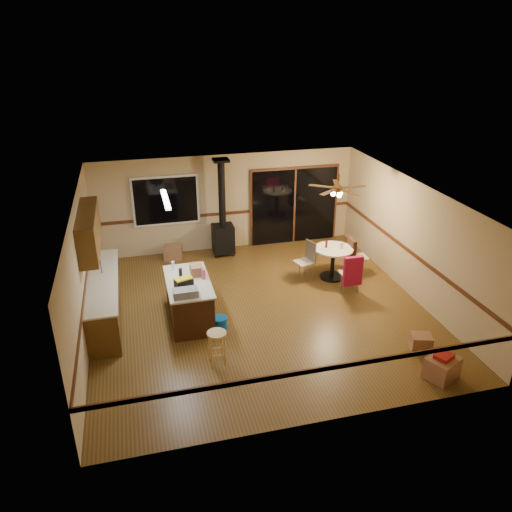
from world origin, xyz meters
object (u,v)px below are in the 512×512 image
object	(u,v)px
bar_stool	(217,347)
dining_table	(333,258)
wood_stove	(223,229)
kitchen_island	(189,300)
toolbox_grey	(186,293)
box_under_window	(173,252)
chair_right	(352,252)
chair_near	(352,271)
toolbox_black	(184,284)
box_corner_b	(421,342)
blue_bucket	(220,323)
chair_left	(308,256)
box_corner_a	(442,368)

from	to	relation	value
bar_stool	dining_table	xyz separation A→B (m)	(3.32, 2.65, 0.21)
wood_stove	bar_stool	xyz separation A→B (m)	(-1.01, -4.66, -0.41)
bar_stool	dining_table	size ratio (longest dim) A/B	0.68
kitchen_island	toolbox_grey	world-z (taller)	toolbox_grey
wood_stove	box_under_window	world-z (taller)	wood_stove
toolbox_grey	dining_table	world-z (taller)	toolbox_grey
wood_stove	box_under_window	distance (m)	1.45
dining_table	chair_right	xyz separation A→B (m)	(0.52, 0.06, 0.06)
chair_near	chair_right	bearing A→B (deg)	66.18
toolbox_black	dining_table	world-z (taller)	toolbox_black
kitchen_island	box_corner_b	xyz separation A→B (m)	(4.10, -2.16, -0.30)
blue_bucket	chair_near	xyz separation A→B (m)	(3.17, 0.68, 0.46)
chair_near	toolbox_black	bearing A→B (deg)	-173.32
toolbox_black	dining_table	bearing A→B (deg)	19.69
kitchen_island	dining_table	bearing A→B (deg)	16.17
dining_table	toolbox_black	bearing A→B (deg)	-160.31
chair_left	chair_near	world-z (taller)	same
wood_stove	box_corner_b	size ratio (longest dim) A/B	6.73
toolbox_grey	box_corner_b	distance (m)	4.57
kitchen_island	wood_stove	xyz separation A→B (m)	(1.30, 3.05, 0.28)
toolbox_black	bar_stool	size ratio (longest dim) A/B	0.55
toolbox_grey	chair_near	world-z (taller)	toolbox_grey
box_corner_b	dining_table	bearing A→B (deg)	98.80
toolbox_grey	chair_left	bearing A→B (deg)	29.82
kitchen_island	wood_stove	distance (m)	3.33
chair_near	box_under_window	xyz separation A→B (m)	(-3.75, 2.94, -0.41)
toolbox_grey	box_corner_a	bearing A→B (deg)	-30.04
toolbox_black	dining_table	size ratio (longest dim) A/B	0.38
bar_stool	box_under_window	world-z (taller)	bar_stool
wood_stove	bar_stool	world-z (taller)	wood_stove
toolbox_black	chair_right	distance (m)	4.47
toolbox_black	chair_right	size ratio (longest dim) A/B	0.50
blue_bucket	dining_table	distance (m)	3.47
box_under_window	box_corner_b	size ratio (longest dim) A/B	1.23
toolbox_grey	chair_left	distance (m)	3.63
bar_stool	box_corner_b	world-z (taller)	bar_stool
wood_stove	box_corner_a	xyz separation A→B (m)	(2.69, -6.05, -0.53)
wood_stove	toolbox_grey	distance (m)	3.94
toolbox_grey	dining_table	size ratio (longest dim) A/B	0.50
dining_table	chair_near	xyz separation A→B (m)	(0.10, -0.88, 0.06)
blue_bucket	chair_near	bearing A→B (deg)	12.15
bar_stool	chair_right	size ratio (longest dim) A/B	0.91
blue_bucket	box_under_window	world-z (taller)	box_under_window
chair_near	chair_right	distance (m)	1.03
kitchen_island	toolbox_black	distance (m)	0.63
kitchen_island	blue_bucket	world-z (taller)	kitchen_island
wood_stove	box_corner_b	xyz separation A→B (m)	(2.80, -5.21, -0.58)
bar_stool	box_corner_b	size ratio (longest dim) A/B	1.71
toolbox_grey	box_corner_a	size ratio (longest dim) A/B	0.90
kitchen_island	blue_bucket	xyz separation A→B (m)	(0.53, -0.52, -0.32)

